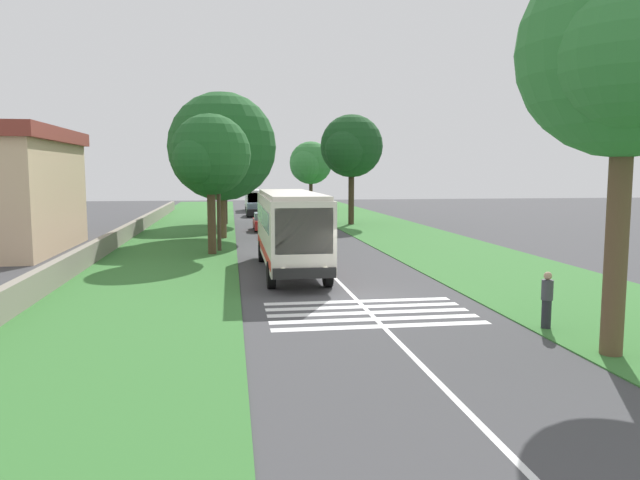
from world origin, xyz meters
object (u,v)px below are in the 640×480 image
trailing_minibus_0 (254,198)px  roadside_tree_right_2 (309,164)px  trailing_car_2 (255,210)px  utility_pole (218,182)px  roadside_tree_left_0 (220,150)px  roadside_tree_right_1 (620,57)px  roadside_tree_left_2 (223,155)px  coach_bus (290,226)px  trailing_car_1 (300,214)px  roadside_tree_left_1 (209,157)px  pedestrian (547,299)px  trailing_car_0 (265,222)px  roadside_tree_right_0 (350,148)px

trailing_minibus_0 → roadside_tree_right_2: size_ratio=0.71×
trailing_car_2 → utility_pole: bearing=173.5°
roadside_tree_left_0 → roadside_tree_right_1: size_ratio=0.99×
roadside_tree_left_2 → roadside_tree_left_0: bearing=179.7°
coach_bus → roadside_tree_right_1: bearing=-154.5°
roadside_tree_right_2 → utility_pole: bearing=165.0°
trailing_car_1 → roadside_tree_left_1: size_ratio=0.55×
trailing_car_1 → trailing_car_2: bearing=29.6°
trailing_car_2 → roadside_tree_right_1: roadside_tree_right_1 is taller
roadside_tree_left_2 → pedestrian: bearing=-165.7°
trailing_car_2 → coach_bus: bearing=-179.7°
roadside_tree_left_2 → roadside_tree_right_1: 42.39m
trailing_car_1 → roadside_tree_right_2: size_ratio=0.51×
trailing_minibus_0 → trailing_car_1: bearing=-167.7°
roadside_tree_right_1 → trailing_car_2: bearing=7.8°
trailing_car_2 → roadside_tree_left_0: 21.87m
roadside_tree_left_0 → utility_pole: (-7.16, 0.01, -2.14)m
roadside_tree_left_1 → roadside_tree_left_2: 20.28m
coach_bus → roadside_tree_left_0: (15.27, 3.40, 4.06)m
trailing_car_0 → roadside_tree_left_1: size_ratio=0.55×
trailing_minibus_0 → roadside_tree_left_0: size_ratio=0.59×
coach_bus → roadside_tree_left_0: size_ratio=1.10×
coach_bus → roadside_tree_right_2: 47.46m
roadside_tree_right_1 → roadside_tree_right_0: bearing=-1.5°
trailing_car_1 → roadside_tree_right_1: (-43.19, -2.92, 6.77)m
roadside_tree_right_0 → pedestrian: size_ratio=5.71×
coach_bus → roadside_tree_right_0: roadside_tree_right_0 is taller
roadside_tree_left_0 → roadside_tree_right_2: roadside_tree_left_0 is taller
coach_bus → roadside_tree_left_2: size_ratio=1.13×
coach_bus → roadside_tree_right_0: bearing=-17.2°
roadside_tree_left_0 → roadside_tree_left_1: 8.44m
trailing_car_0 → roadside_tree_left_2: roadside_tree_left_2 is taller
roadside_tree_left_0 → utility_pole: 7.47m
roadside_tree_right_1 → roadside_tree_right_2: (60.84, -0.30, -1.79)m
trailing_car_1 → trailing_car_2: 8.09m
roadside_tree_left_2 → trailing_car_1: bearing=-74.1°
roadside_tree_left_2 → roadside_tree_right_1: size_ratio=0.97×
trailing_car_1 → roadside_tree_right_1: 43.81m
trailing_car_0 → trailing_car_1: same height
roadside_tree_right_2 → roadside_tree_left_2: bearing=152.3°
trailing_minibus_0 → utility_pole: utility_pole is taller
trailing_minibus_0 → pedestrian: trailing_minibus_0 is taller
pedestrian → roadside_tree_right_2: bearing=-0.5°
trailing_car_1 → trailing_car_2: same height
coach_bus → roadside_tree_left_0: bearing=12.5°
roadside_tree_left_0 → roadside_tree_left_1: size_ratio=1.29×
roadside_tree_left_1 → roadside_tree_right_0: bearing=-32.7°
roadside_tree_left_1 → roadside_tree_right_1: (-20.91, -10.56, 1.95)m
roadside_tree_left_1 → utility_pole: 1.93m
coach_bus → roadside_tree_right_1: (-14.03, -6.69, 5.29)m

